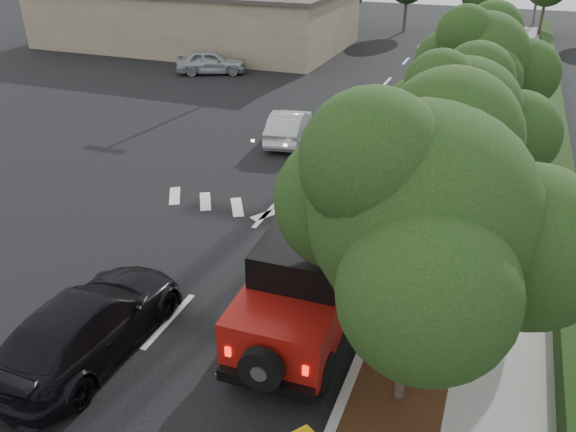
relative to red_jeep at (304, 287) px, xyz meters
The scene contains 18 objects.
ground 3.45m from the red_jeep, 165.02° to the right, with size 120.00×120.00×0.00m, color black.
curb 11.32m from the red_jeep, 82.42° to the left, with size 0.20×70.00×0.15m, color #9E9B93.
planting_strip 11.50m from the red_jeep, 77.45° to the left, with size 1.80×70.00×0.12m, color black.
sidewalk 12.05m from the red_jeep, 68.56° to the left, with size 2.00×70.00×0.12m, color gray.
hedge 12.60m from the red_jeep, 62.61° to the left, with size 0.80×70.00×0.80m, color black.
commercial_building 34.88m from the red_jeep, 123.24° to the left, with size 22.00×12.00×4.00m, color #806C58.
transmission_tower 47.27m from the red_jeep, 86.50° to the left, with size 7.00×4.00×28.00m, color slate, non-canonical shape.
street_tree_near 3.07m from the red_jeep, 28.22° to the right, with size 3.80×3.80×5.92m, color black, non-canonical shape.
street_tree_mid 6.31m from the red_jeep, 66.32° to the left, with size 3.20×3.20×5.32m, color black, non-canonical shape.
street_tree_far 12.48m from the red_jeep, 78.45° to the left, with size 3.40×3.40×5.62m, color black, non-canonical shape.
light_pole_a 26.97m from the red_jeep, 110.91° to the left, with size 2.00×0.22×9.00m, color slate, non-canonical shape.
light_pole_b 38.67m from the red_jeep, 105.94° to the left, with size 2.00×0.22×9.00m, color slate, non-canonical shape.
red_jeep is the anchor object (origin of this frame).
silver_suv_ahead 10.40m from the red_jeep, 101.92° to the left, with size 2.17×4.70×1.31m, color #B0B5B9.
black_suv_oncoming 4.75m from the red_jeep, 150.54° to the right, with size 2.07×5.09×1.48m, color black.
silver_sedan_oncoming 12.77m from the red_jeep, 112.67° to the left, with size 1.40×4.02×1.32m, color #B3B5BB.
parked_suv 25.32m from the red_jeep, 122.92° to the left, with size 1.71×4.25×1.45m, color #A0A4A8.
terracotta_planter 3.67m from the red_jeep, 14.68° to the left, with size 0.72×0.72×1.25m.
Camera 1 is at (6.51, -8.91, 8.46)m, focal length 35.00 mm.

